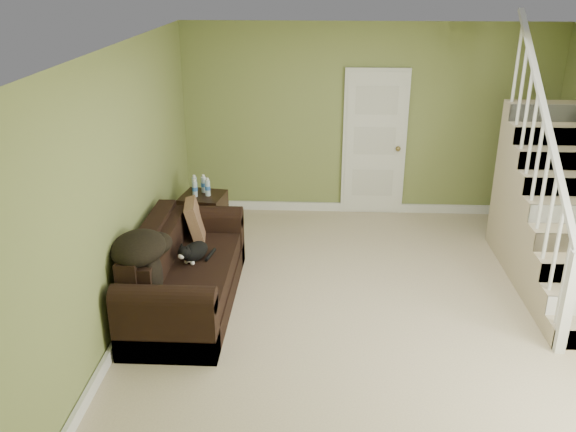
# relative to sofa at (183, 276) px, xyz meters

# --- Properties ---
(floor) EXTENTS (5.00, 5.50, 0.01)m
(floor) POSITION_rel_sofa_xyz_m (2.02, -0.05, -0.32)
(floor) COLOR tan
(floor) RESTS_ON ground
(ceiling) EXTENTS (5.00, 5.50, 0.01)m
(ceiling) POSITION_rel_sofa_xyz_m (2.02, -0.05, 2.28)
(ceiling) COLOR white
(ceiling) RESTS_ON wall_back
(wall_back) EXTENTS (5.00, 0.04, 2.60)m
(wall_back) POSITION_rel_sofa_xyz_m (2.02, 2.70, 0.98)
(wall_back) COLOR olive
(wall_back) RESTS_ON floor
(wall_front) EXTENTS (5.00, 0.04, 2.60)m
(wall_front) POSITION_rel_sofa_xyz_m (2.02, -2.80, 0.98)
(wall_front) COLOR olive
(wall_front) RESTS_ON floor
(wall_left) EXTENTS (0.04, 5.50, 2.60)m
(wall_left) POSITION_rel_sofa_xyz_m (-0.48, -0.05, 0.98)
(wall_left) COLOR olive
(wall_left) RESTS_ON floor
(baseboard_back) EXTENTS (5.00, 0.04, 0.12)m
(baseboard_back) POSITION_rel_sofa_xyz_m (2.02, 2.67, -0.26)
(baseboard_back) COLOR white
(baseboard_back) RESTS_ON floor
(baseboard_left) EXTENTS (0.04, 5.50, 0.12)m
(baseboard_left) POSITION_rel_sofa_xyz_m (-0.45, -0.05, -0.26)
(baseboard_left) COLOR white
(baseboard_left) RESTS_ON floor
(door) EXTENTS (0.86, 0.12, 2.02)m
(door) POSITION_rel_sofa_xyz_m (2.12, 2.66, 0.69)
(door) COLOR white
(door) RESTS_ON floor
(staircase) EXTENTS (1.00, 2.51, 2.82)m
(staircase) POSITION_rel_sofa_xyz_m (4.01, 0.92, 0.32)
(staircase) COLOR tan
(staircase) RESTS_ON floor
(sofa) EXTENTS (0.91, 2.12, 0.84)m
(sofa) POSITION_rel_sofa_xyz_m (0.00, 0.00, 0.00)
(sofa) COLOR black
(sofa) RESTS_ON floor
(side_table) EXTENTS (0.58, 0.58, 0.84)m
(side_table) POSITION_rel_sofa_xyz_m (-0.07, 1.60, -0.00)
(side_table) COLOR black
(side_table) RESTS_ON floor
(cat) EXTENTS (0.32, 0.53, 0.25)m
(cat) POSITION_rel_sofa_xyz_m (0.12, 0.08, 0.23)
(cat) COLOR black
(cat) RESTS_ON sofa
(banana) EXTENTS (0.16, 0.15, 0.05)m
(banana) POSITION_rel_sofa_xyz_m (0.18, -0.60, 0.16)
(banana) COLOR yellow
(banana) RESTS_ON sofa
(throw_pillow) EXTENTS (0.28, 0.47, 0.46)m
(throw_pillow) POSITION_rel_sofa_xyz_m (0.01, 0.70, 0.32)
(throw_pillow) COLOR #553322
(throw_pillow) RESTS_ON sofa
(throw_blanket) EXTENTS (0.49, 0.64, 0.26)m
(throw_blanket) POSITION_rel_sofa_xyz_m (-0.27, -0.50, 0.55)
(throw_blanket) COLOR black
(throw_blanket) RESTS_ON sofa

